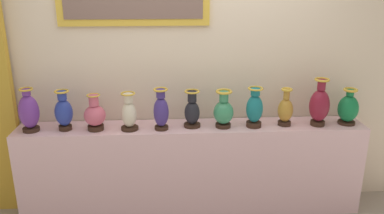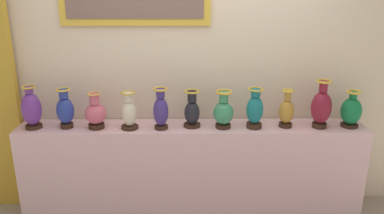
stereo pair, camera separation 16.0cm
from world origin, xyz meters
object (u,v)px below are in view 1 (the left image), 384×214
object	(u,v)px
vase_jade	(223,111)
vase_teal	(255,109)
vase_rose	(95,115)
vase_onyx	(192,111)
vase_ivory	(129,114)
vase_cobalt	(64,112)
vase_burgundy	(319,105)
vase_violet	(29,112)
vase_indigo	(161,111)
vase_ochre	(285,110)
vase_emerald	(348,108)

from	to	relation	value
vase_jade	vase_teal	distance (m)	0.28
vase_rose	vase_onyx	distance (m)	0.86
vase_rose	vase_ivory	size ratio (longest dim) A/B	0.96
vase_cobalt	vase_ivory	distance (m)	0.57
vase_teal	vase_burgundy	xyz separation A→B (m)	(0.59, 0.00, 0.02)
vase_cobalt	vase_burgundy	distance (m)	2.27
vase_violet	vase_indigo	xyz separation A→B (m)	(1.14, -0.02, -0.00)
vase_indigo	vase_jade	xyz separation A→B (m)	(0.55, 0.02, -0.02)
vase_onyx	vase_jade	size ratio (longest dim) A/B	0.98
vase_teal	vase_ochre	size ratio (longest dim) A/B	1.05
vase_rose	vase_jade	bearing A→B (deg)	0.14
vase_onyx	vase_jade	xyz separation A→B (m)	(0.28, -0.03, 0.00)
vase_rose	vase_onyx	xyz separation A→B (m)	(0.86, 0.03, 0.01)
vase_cobalt	vase_onyx	distance (m)	1.13
vase_jade	vase_violet	bearing A→B (deg)	179.91
vase_rose	vase_jade	size ratio (longest dim) A/B	0.95
vase_indigo	vase_teal	size ratio (longest dim) A/B	1.03
vase_indigo	vase_burgundy	world-z (taller)	vase_burgundy
vase_onyx	vase_burgundy	world-z (taller)	vase_burgundy
vase_jade	vase_ochre	world-z (taller)	vase_ochre
vase_cobalt	vase_emerald	size ratio (longest dim) A/B	1.08
vase_rose	vase_onyx	bearing A→B (deg)	2.14
vase_emerald	vase_ivory	bearing A→B (deg)	-179.21
vase_violet	vase_rose	distance (m)	0.56
vase_burgundy	vase_emerald	xyz separation A→B (m)	(0.28, 0.02, -0.04)
vase_rose	vase_emerald	xyz separation A→B (m)	(2.28, 0.02, 0.01)
vase_jade	vase_indigo	bearing A→B (deg)	-177.77
vase_teal	vase_ochre	bearing A→B (deg)	4.07
vase_ivory	vase_burgundy	xyz separation A→B (m)	(1.70, 0.01, 0.05)
vase_rose	vase_burgundy	xyz separation A→B (m)	(2.00, -0.00, 0.06)
vase_violet	vase_ochre	distance (m)	2.26
vase_violet	vase_ivory	xyz separation A→B (m)	(0.86, -0.02, -0.03)
vase_ochre	vase_emerald	xyz separation A→B (m)	(0.58, -0.00, 0.00)
vase_rose	vase_indigo	size ratio (longest dim) A/B	0.87
vase_teal	vase_violet	bearing A→B (deg)	179.77
vase_onyx	vase_burgundy	bearing A→B (deg)	-1.66
vase_cobalt	vase_jade	xyz separation A→B (m)	(1.40, -0.01, -0.02)
vase_burgundy	vase_cobalt	bearing A→B (deg)	179.58
vase_violet	vase_rose	bearing A→B (deg)	-0.55
vase_ivory	vase_violet	bearing A→B (deg)	178.90
vase_ivory	vase_jade	distance (m)	0.83
vase_indigo	vase_rose	bearing A→B (deg)	178.14
vase_indigo	vase_emerald	world-z (taller)	vase_indigo
vase_onyx	vase_teal	bearing A→B (deg)	-3.56
vase_burgundy	vase_teal	bearing A→B (deg)	-179.87
vase_indigo	vase_cobalt	bearing A→B (deg)	177.70
vase_cobalt	vase_emerald	bearing A→B (deg)	0.02
vase_violet	vase_cobalt	distance (m)	0.29
vase_ochre	vase_ivory	bearing A→B (deg)	-178.81
vase_ivory	vase_ochre	size ratio (longest dim) A/B	0.98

